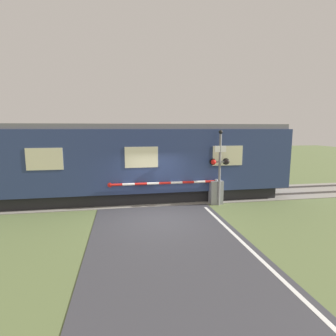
% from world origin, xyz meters
% --- Properties ---
extents(ground_plane, '(80.00, 80.00, 0.00)m').
position_xyz_m(ground_plane, '(0.00, 0.00, 0.00)').
color(ground_plane, '#5B6B3D').
extents(track_bed, '(36.00, 3.20, 0.13)m').
position_xyz_m(track_bed, '(0.00, 3.09, 0.02)').
color(track_bed, gray).
rests_on(track_bed, ground_plane).
extents(train, '(14.82, 2.88, 3.77)m').
position_xyz_m(train, '(-0.54, 3.09, 1.93)').
color(train, black).
rests_on(train, ground_plane).
extents(crossing_barrier, '(5.32, 0.44, 1.19)m').
position_xyz_m(crossing_barrier, '(2.54, 1.55, 0.65)').
color(crossing_barrier, gray).
rests_on(crossing_barrier, ground_plane).
extents(signal_post, '(0.94, 0.26, 3.49)m').
position_xyz_m(signal_post, '(3.01, 1.28, 1.98)').
color(signal_post, gray).
rests_on(signal_post, ground_plane).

